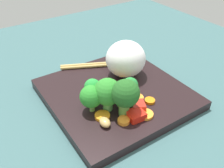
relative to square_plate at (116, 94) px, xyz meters
The scene contains 21 objects.
ground_plane 1.99cm from the square_plate, ahead, with size 110.00×110.00×2.00cm, color #395E5F.
square_plate is the anchor object (origin of this frame).
rice_mound 8.58cm from the square_plate, 126.41° to the left, with size 9.36×9.13×8.41cm, color white.
broccoli_floret_0 9.14cm from the square_plate, 70.46° to the right, with size 4.42×4.42×5.53cm.
broccoli_floret_1 5.26cm from the square_plate, 17.12° to the left, with size 3.36×3.36×4.66cm.
broccoli_floret_2 6.63cm from the square_plate, 21.16° to the right, with size 3.89×3.89×5.29cm.
broccoli_floret_3 9.68cm from the square_plate, 22.25° to the right, with size 5.33×5.33×7.63cm.
broccoli_floret_4 7.78cm from the square_plate, 81.73° to the right, with size 3.28×3.28×5.69cm.
broccoli_floret_5 7.85cm from the square_plate, 50.10° to the right, with size 5.36×5.36×6.76cm.
carrot_slice_0 9.90cm from the square_plate, ahead, with size 3.13×3.13×0.52cm, color orange.
carrot_slice_1 1.45cm from the square_plate, 95.72° to the left, with size 2.63×2.63×0.59cm, color orange.
carrot_slice_2 5.47cm from the square_plate, 19.97° to the left, with size 2.81×2.81×0.57cm, color orange.
carrot_slice_3 10.16cm from the square_plate, 26.51° to the right, with size 2.30×2.30×0.71cm, color orange.
carrot_slice_4 8.08cm from the square_plate, 25.35° to the left, with size 2.13×2.13×0.59cm, color orange.
carrot_slice_5 9.16cm from the square_plate, 51.14° to the right, with size 2.92×2.92×0.63cm, color orange.
pepper_chunk_0 7.86cm from the square_plate, ahead, with size 2.56×2.64×1.54cm, color red.
pepper_chunk_1 3.72cm from the square_plate, 58.86° to the right, with size 2.08×1.97×1.71cm, color red.
pepper_chunk_3 9.76cm from the square_plate, 11.56° to the right, with size 2.88×3.09×1.46cm, color red.
chicken_piece_0 4.56cm from the square_plate, 98.85° to the right, with size 3.05×2.71×2.00cm, color tan.
chicken_piece_1 11.16cm from the square_plate, 45.22° to the right, with size 2.61×1.89×1.45cm, color tan.
chopstick_pair 11.00cm from the square_plate, 163.35° to the left, with size 10.73×19.49×0.76cm.
Camera 1 is at (35.84, -25.19, 34.21)cm, focal length 39.96 mm.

